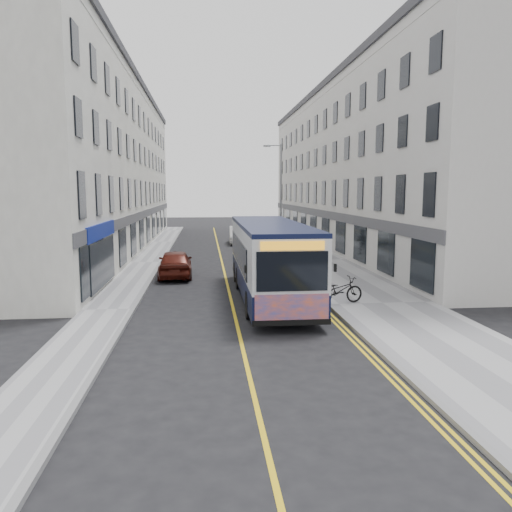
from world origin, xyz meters
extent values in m
plane|color=black|center=(0.00, 0.00, 0.00)|extent=(140.00, 140.00, 0.00)
cube|color=#949496|center=(6.25, 12.00, 0.06)|extent=(4.50, 64.00, 0.12)
cube|color=#949496|center=(-5.00, 12.00, 0.06)|extent=(2.00, 64.00, 0.12)
cube|color=slate|center=(4.00, 12.00, 0.07)|extent=(0.18, 64.00, 0.13)
cube|color=slate|center=(-4.00, 12.00, 0.07)|extent=(0.18, 64.00, 0.13)
cube|color=gold|center=(0.00, 12.00, 0.00)|extent=(0.12, 64.00, 0.01)
cube|color=gold|center=(3.55, 12.00, 0.00)|extent=(0.10, 64.00, 0.01)
cube|color=gold|center=(3.75, 12.00, 0.00)|extent=(0.10, 64.00, 0.01)
cube|color=silver|center=(11.50, 21.00, 6.50)|extent=(6.00, 46.00, 13.00)
cube|color=white|center=(-9.00, 21.00, 6.50)|extent=(6.00, 46.00, 13.00)
cylinder|color=gray|center=(4.25, 14.00, 4.00)|extent=(0.14, 0.14, 8.00)
cylinder|color=gray|center=(3.75, 14.00, 7.90)|extent=(1.00, 0.08, 0.08)
cube|color=gray|center=(3.25, 14.00, 7.85)|extent=(0.50, 0.18, 0.12)
cube|color=black|center=(1.73, 0.68, 0.84)|extent=(2.63, 11.58, 0.95)
cube|color=silver|center=(1.73, 0.68, 2.26)|extent=(2.63, 11.58, 1.90)
cube|color=black|center=(1.73, 0.68, 3.30)|extent=(2.65, 11.58, 0.17)
cube|color=black|center=(0.39, 1.31, 2.05)|extent=(0.04, 9.05, 1.21)
cube|color=black|center=(3.06, 1.31, 2.05)|extent=(0.04, 9.05, 1.21)
cube|color=black|center=(1.73, -5.14, 2.16)|extent=(2.37, 0.04, 1.32)
cube|color=#FF5A15|center=(1.73, -5.14, 0.89)|extent=(2.47, 0.04, 1.00)
cube|color=orange|center=(1.73, -5.15, 3.00)|extent=(2.11, 0.04, 0.29)
cylinder|color=black|center=(0.54, -2.80, 0.53)|extent=(0.29, 1.05, 1.05)
cylinder|color=black|center=(2.91, -2.80, 0.53)|extent=(0.29, 1.05, 1.05)
cylinder|color=black|center=(0.54, 2.99, 0.53)|extent=(0.29, 1.05, 1.05)
cylinder|color=black|center=(2.91, 2.99, 0.53)|extent=(0.29, 1.05, 1.05)
cylinder|color=black|center=(0.54, 4.89, 0.53)|extent=(0.29, 1.05, 1.05)
cylinder|color=black|center=(2.91, 4.89, 0.53)|extent=(0.29, 1.05, 1.05)
imported|color=black|center=(4.40, -1.17, 0.68)|extent=(2.22, 1.18, 1.11)
imported|color=#8F5C41|center=(4.66, 10.39, 1.09)|extent=(0.75, 0.53, 1.95)
imported|color=black|center=(6.54, 14.31, 1.07)|extent=(1.06, 0.90, 1.89)
imported|color=silver|center=(1.93, 23.86, 0.79)|extent=(1.83, 4.83, 1.57)
imported|color=#4B140C|center=(-2.77, 6.69, 0.77)|extent=(1.99, 4.60, 1.54)
camera|label=1|loc=(-1.09, -21.00, 4.77)|focal=35.00mm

